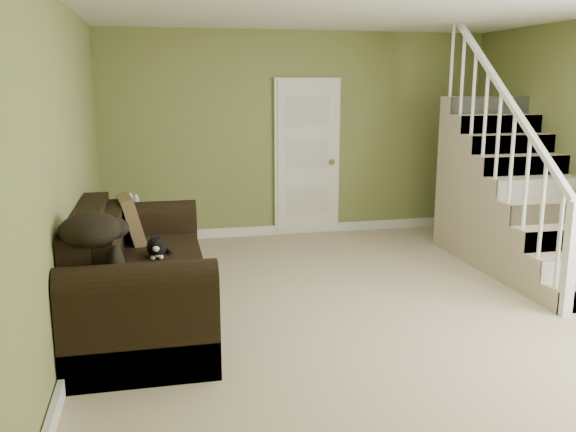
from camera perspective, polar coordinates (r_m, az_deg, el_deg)
name	(u,v)px	position (r m, az deg, el deg)	size (l,w,h in m)	color
floor	(368,304)	(5.61, 7.53, -8.17)	(5.00, 5.50, 0.01)	#BFAC89
ceiling	(377,2)	(5.29, 8.36, 19.23)	(5.00, 5.50, 0.01)	white
wall_back	(299,135)	(7.92, 1.03, 7.61)	(5.00, 0.04, 2.60)	olive
wall_left	(66,170)	(5.02, -20.04, 4.11)	(0.04, 5.50, 2.60)	olive
baseboard_back	(299,229)	(8.09, 1.04, -1.20)	(5.00, 0.04, 0.12)	white
baseboard_left	(82,320)	(5.32, -18.73, -9.20)	(0.04, 5.50, 0.12)	white
door	(307,158)	(7.93, 1.80, 5.47)	(0.86, 0.12, 2.02)	white
staircase	(512,205)	(7.14, 20.23, 0.99)	(1.00, 2.51, 2.82)	#BFAC89
sofa	(136,280)	(5.22, -14.01, -5.81)	(1.04, 2.40, 0.95)	black
side_table	(132,238)	(6.97, -14.35, -1.97)	(0.53, 0.53, 0.76)	black
cat	(157,247)	(5.27, -12.16, -2.86)	(0.21, 0.46, 0.22)	black
banana	(170,282)	(4.52, -11.01, -6.11)	(0.05, 0.19, 0.05)	yellow
throw_pillow	(131,220)	(5.78, -14.44, -0.38)	(0.11, 0.45, 0.45)	#4F371F
throw_blanket	(90,230)	(4.34, -18.06, -1.24)	(0.41, 0.53, 0.22)	black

